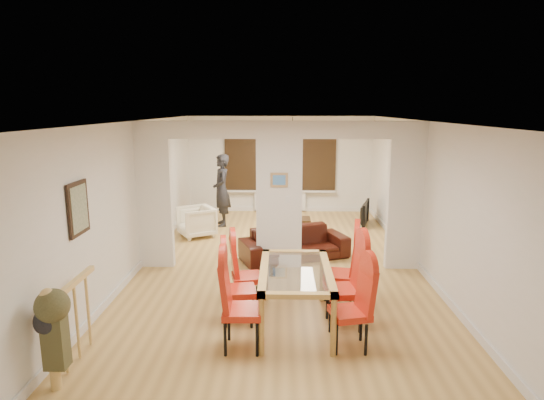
{
  "coord_description": "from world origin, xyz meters",
  "views": [
    {
      "loc": [
        0.05,
        -7.82,
        2.82
      ],
      "look_at": [
        -0.14,
        0.6,
        1.1
      ],
      "focal_mm": 30.0,
      "sensor_mm": 36.0,
      "label": 1
    }
  ],
  "objects_px": {
    "dining_chair_lb": "(239,285)",
    "dining_chair_rc": "(340,269)",
    "bowl": "(279,217)",
    "dining_chair_ra": "(350,306)",
    "armchair": "(196,222)",
    "dining_chair_la": "(242,304)",
    "television": "(362,213)",
    "sofa": "(294,244)",
    "dining_chair_lc": "(247,272)",
    "dining_table": "(295,297)",
    "dining_chair_rb": "(344,284)",
    "person": "(222,190)",
    "bottle": "(281,212)",
    "coffee_table": "(289,223)"
  },
  "relations": [
    {
      "from": "dining_chair_lb",
      "to": "dining_chair_rc",
      "type": "bearing_deg",
      "value": 10.96
    },
    {
      "from": "bowl",
      "to": "dining_chair_ra",
      "type": "bearing_deg",
      "value": -80.98
    },
    {
      "from": "dining_chair_ra",
      "to": "armchair",
      "type": "height_order",
      "value": "dining_chair_ra"
    },
    {
      "from": "dining_chair_la",
      "to": "television",
      "type": "bearing_deg",
      "value": 66.26
    },
    {
      "from": "dining_chair_lb",
      "to": "television",
      "type": "distance_m",
      "value": 5.8
    },
    {
      "from": "dining_chair_ra",
      "to": "television",
      "type": "xyz_separation_m",
      "value": [
        1.14,
        5.86,
        -0.24
      ]
    },
    {
      "from": "sofa",
      "to": "television",
      "type": "xyz_separation_m",
      "value": [
        1.71,
        2.59,
        -0.0
      ]
    },
    {
      "from": "dining_chair_lc",
      "to": "bowl",
      "type": "relative_size",
      "value": 4.74
    },
    {
      "from": "dining_table",
      "to": "dining_chair_rc",
      "type": "bearing_deg",
      "value": 40.68
    },
    {
      "from": "dining_chair_ra",
      "to": "armchair",
      "type": "xyz_separation_m",
      "value": [
        -2.71,
        4.74,
        -0.19
      ]
    },
    {
      "from": "armchair",
      "to": "dining_chair_lc",
      "type": "bearing_deg",
      "value": -8.22
    },
    {
      "from": "dining_table",
      "to": "dining_chair_rb",
      "type": "relative_size",
      "value": 1.43
    },
    {
      "from": "dining_chair_ra",
      "to": "bowl",
      "type": "xyz_separation_m",
      "value": [
        -0.88,
        5.52,
        -0.27
      ]
    },
    {
      "from": "dining_chair_lc",
      "to": "sofa",
      "type": "height_order",
      "value": "dining_chair_lc"
    },
    {
      "from": "person",
      "to": "bottle",
      "type": "relative_size",
      "value": 5.96
    },
    {
      "from": "dining_chair_la",
      "to": "dining_chair_lb",
      "type": "bearing_deg",
      "value": 96.69
    },
    {
      "from": "dining_table",
      "to": "dining_chair_la",
      "type": "distance_m",
      "value": 0.91
    },
    {
      "from": "sofa",
      "to": "coffee_table",
      "type": "height_order",
      "value": "sofa"
    },
    {
      "from": "sofa",
      "to": "person",
      "type": "distance_m",
      "value": 3.04
    },
    {
      "from": "dining_chair_lb",
      "to": "bowl",
      "type": "relative_size",
      "value": 4.88
    },
    {
      "from": "dining_chair_la",
      "to": "dining_chair_lb",
      "type": "relative_size",
      "value": 1.07
    },
    {
      "from": "dining_chair_la",
      "to": "bottle",
      "type": "xyz_separation_m",
      "value": [
        0.43,
        5.62,
        -0.18
      ]
    },
    {
      "from": "dining_chair_lb",
      "to": "bottle",
      "type": "bearing_deg",
      "value": 74.67
    },
    {
      "from": "dining_chair_lc",
      "to": "armchair",
      "type": "distance_m",
      "value": 3.85
    },
    {
      "from": "bottle",
      "to": "person",
      "type": "bearing_deg",
      "value": 174.52
    },
    {
      "from": "dining_chair_la",
      "to": "dining_chair_rc",
      "type": "relative_size",
      "value": 0.99
    },
    {
      "from": "dining_table",
      "to": "dining_chair_ra",
      "type": "distance_m",
      "value": 0.87
    },
    {
      "from": "armchair",
      "to": "person",
      "type": "distance_m",
      "value": 1.2
    },
    {
      "from": "sofa",
      "to": "television",
      "type": "height_order",
      "value": "sofa"
    },
    {
      "from": "person",
      "to": "bottle",
      "type": "xyz_separation_m",
      "value": [
        1.42,
        -0.14,
        -0.49
      ]
    },
    {
      "from": "dining_chair_ra",
      "to": "dining_chair_rc",
      "type": "xyz_separation_m",
      "value": [
        0.03,
        1.15,
        0.04
      ]
    },
    {
      "from": "bowl",
      "to": "television",
      "type": "bearing_deg",
      "value": 9.44
    },
    {
      "from": "armchair",
      "to": "person",
      "type": "relative_size",
      "value": 0.42
    },
    {
      "from": "dining_table",
      "to": "coffee_table",
      "type": "distance_m",
      "value": 4.95
    },
    {
      "from": "dining_table",
      "to": "dining_chair_ra",
      "type": "relative_size",
      "value": 1.57
    },
    {
      "from": "person",
      "to": "coffee_table",
      "type": "bearing_deg",
      "value": 68.1
    },
    {
      "from": "dining_table",
      "to": "dining_chair_la",
      "type": "relative_size",
      "value": 1.47
    },
    {
      "from": "dining_chair_lb",
      "to": "bottle",
      "type": "relative_size",
      "value": 3.58
    },
    {
      "from": "coffee_table",
      "to": "sofa",
      "type": "bearing_deg",
      "value": -88.22
    },
    {
      "from": "dining_table",
      "to": "sofa",
      "type": "bearing_deg",
      "value": 88.73
    },
    {
      "from": "dining_chair_lb",
      "to": "dining_chair_lc",
      "type": "bearing_deg",
      "value": 74.6
    },
    {
      "from": "dining_chair_rb",
      "to": "armchair",
      "type": "height_order",
      "value": "dining_chair_rb"
    },
    {
      "from": "sofa",
      "to": "dining_chair_lc",
      "type": "bearing_deg",
      "value": -131.25
    },
    {
      "from": "dining_chair_ra",
      "to": "television",
      "type": "height_order",
      "value": "dining_chair_ra"
    },
    {
      "from": "dining_chair_rb",
      "to": "dining_chair_rc",
      "type": "distance_m",
      "value": 0.58
    },
    {
      "from": "armchair",
      "to": "dining_chair_ra",
      "type": "bearing_deg",
      "value": 0.22
    },
    {
      "from": "dining_chair_la",
      "to": "bowl",
      "type": "relative_size",
      "value": 5.22
    },
    {
      "from": "dining_chair_rc",
      "to": "dining_chair_rb",
      "type": "bearing_deg",
      "value": -81.15
    },
    {
      "from": "dining_chair_lc",
      "to": "dining_chair_lb",
      "type": "bearing_deg",
      "value": -107.75
    },
    {
      "from": "coffee_table",
      "to": "bottle",
      "type": "xyz_separation_m",
      "value": [
        -0.2,
        0.06,
        0.26
      ]
    }
  ]
}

